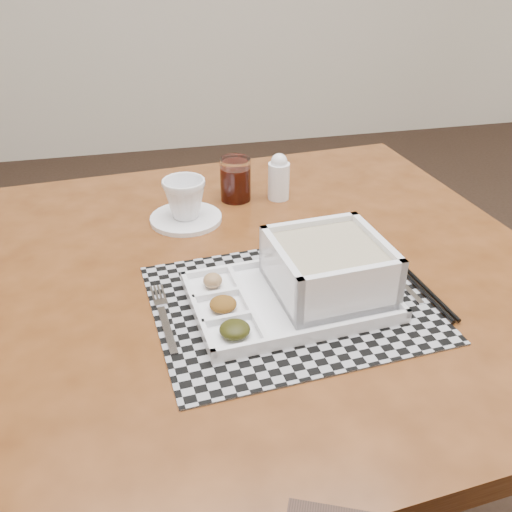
% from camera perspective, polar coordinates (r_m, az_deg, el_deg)
% --- Properties ---
extents(floor, '(5.00, 5.00, 0.00)m').
position_cam_1_polar(floor, '(1.91, 15.68, -14.54)').
color(floor, black).
rests_on(floor, ground).
extents(dining_table, '(1.12, 1.12, 0.78)m').
position_cam_1_polar(dining_table, '(1.09, 1.09, -4.48)').
color(dining_table, '#4A240D').
rests_on(dining_table, ground).
extents(placemat, '(0.47, 0.40, 0.00)m').
position_cam_1_polar(placemat, '(0.94, 3.39, -4.68)').
color(placemat, '#97979E').
rests_on(placemat, dining_table).
extents(serving_tray, '(0.34, 0.25, 0.10)m').
position_cam_1_polar(serving_tray, '(0.94, 6.12, -2.11)').
color(serving_tray, white).
rests_on(serving_tray, placemat).
extents(fork, '(0.03, 0.19, 0.00)m').
position_cam_1_polar(fork, '(0.92, -9.11, -5.90)').
color(fork, silver).
rests_on(fork, placemat).
extents(spoon, '(0.04, 0.18, 0.01)m').
position_cam_1_polar(spoon, '(1.07, 12.46, -0.56)').
color(spoon, silver).
rests_on(spoon, placemat).
extents(chopsticks, '(0.04, 0.24, 0.01)m').
position_cam_1_polar(chopsticks, '(1.02, 15.68, -2.44)').
color(chopsticks, black).
rests_on(chopsticks, placemat).
extents(saucer, '(0.15, 0.15, 0.01)m').
position_cam_1_polar(saucer, '(1.20, -7.01, 3.75)').
color(saucer, white).
rests_on(saucer, dining_table).
extents(cup, '(0.11, 0.11, 0.08)m').
position_cam_1_polar(cup, '(1.18, -7.15, 5.74)').
color(cup, white).
rests_on(cup, saucer).
extents(juice_glass, '(0.07, 0.07, 0.10)m').
position_cam_1_polar(juice_glass, '(1.28, -2.06, 7.53)').
color(juice_glass, white).
rests_on(juice_glass, dining_table).
extents(creamer_bottle, '(0.05, 0.05, 0.11)m').
position_cam_1_polar(creamer_bottle, '(1.28, 2.29, 7.87)').
color(creamer_bottle, white).
rests_on(creamer_bottle, dining_table).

